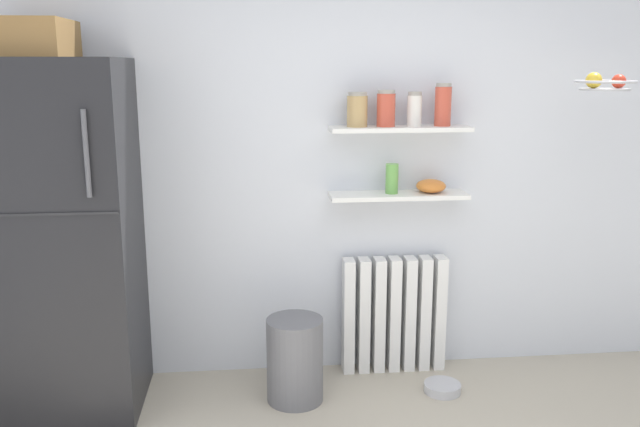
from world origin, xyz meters
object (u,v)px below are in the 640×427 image
at_px(storage_jar_0, 357,110).
at_px(vase, 392,179).
at_px(shelf_bowl, 431,186).
at_px(hanging_fruit_basket, 605,83).
at_px(trash_bin, 295,360).
at_px(storage_jar_3, 443,105).
at_px(radiator, 394,314).
at_px(storage_jar_2, 415,109).
at_px(refrigerator, 63,233).
at_px(storage_jar_1, 386,109).
at_px(pet_food_bowl, 442,388).

relative_size(storage_jar_0, vase, 1.12).
distance_m(shelf_bowl, hanging_fruit_basket, 1.05).
distance_m(vase, trash_bin, 1.14).
distance_m(storage_jar_3, trash_bin, 1.63).
relative_size(radiator, storage_jar_2, 3.67).
distance_m(refrigerator, storage_jar_0, 1.69).
height_order(storage_jar_1, storage_jar_2, storage_jar_1).
height_order(storage_jar_3, hanging_fruit_basket, hanging_fruit_basket).
height_order(radiator, storage_jar_2, storage_jar_2).
height_order(storage_jar_1, trash_bin, storage_jar_1).
bearing_deg(refrigerator, shelf_bowl, 6.26).
relative_size(storage_jar_0, trash_bin, 0.40).
relative_size(shelf_bowl, trash_bin, 0.36).
bearing_deg(hanging_fruit_basket, pet_food_bowl, 175.88).
bearing_deg(storage_jar_2, shelf_bowl, 0.00).
height_order(vase, trash_bin, vase).
relative_size(storage_jar_1, storage_jar_2, 1.06).
bearing_deg(vase, shelf_bowl, 0.00).
bearing_deg(radiator, storage_jar_1, -159.56).
bearing_deg(hanging_fruit_basket, storage_jar_2, 158.96).
bearing_deg(pet_food_bowl, storage_jar_3, 85.41).
height_order(storage_jar_2, pet_food_bowl, storage_jar_2).
bearing_deg(refrigerator, storage_jar_3, 6.10).
bearing_deg(storage_jar_0, vase, 0.00).
height_order(refrigerator, storage_jar_0, refrigerator).
xyz_separation_m(radiator, storage_jar_3, (0.24, -0.03, 1.24)).
bearing_deg(hanging_fruit_basket, trash_bin, 178.03).
distance_m(storage_jar_1, vase, 0.40).
bearing_deg(shelf_bowl, vase, 180.00).
xyz_separation_m(storage_jar_0, storage_jar_1, (0.16, 0.00, 0.01)).
bearing_deg(storage_jar_3, radiator, 172.92).
height_order(refrigerator, storage_jar_2, refrigerator).
bearing_deg(storage_jar_3, storage_jar_0, 180.00).
bearing_deg(storage_jar_1, trash_bin, -151.25).
xyz_separation_m(refrigerator, storage_jar_0, (1.56, 0.22, 0.60)).
bearing_deg(refrigerator, trash_bin, -3.62).
height_order(trash_bin, hanging_fruit_basket, hanging_fruit_basket).
xyz_separation_m(refrigerator, vase, (1.76, 0.22, 0.22)).
xyz_separation_m(storage_jar_2, storage_jar_3, (0.16, 0.00, 0.02)).
xyz_separation_m(storage_jar_0, storage_jar_3, (0.48, 0.00, 0.02)).
xyz_separation_m(storage_jar_3, vase, (-0.28, 0.00, -0.41)).
bearing_deg(storage_jar_2, storage_jar_1, 180.00).
relative_size(radiator, trash_bin, 1.49).
distance_m(radiator, storage_jar_0, 1.24).
relative_size(storage_jar_0, pet_food_bowl, 0.91).
distance_m(storage_jar_0, storage_jar_3, 0.48).
bearing_deg(radiator, hanging_fruit_basket, -20.99).
bearing_deg(shelf_bowl, storage_jar_0, -180.00).
distance_m(refrigerator, hanging_fruit_basket, 2.89).
xyz_separation_m(storage_jar_1, storage_jar_3, (0.32, 0.00, 0.02)).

